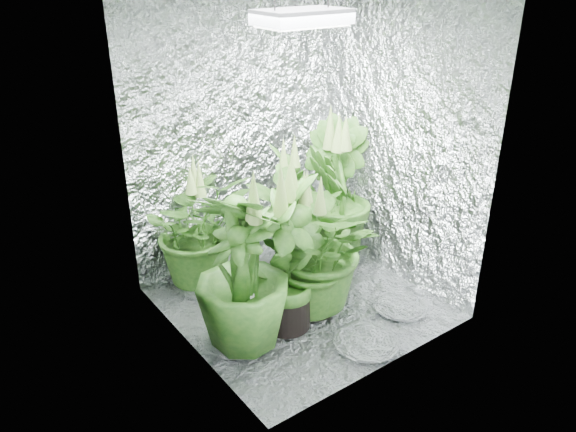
% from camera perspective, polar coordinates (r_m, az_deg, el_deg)
% --- Properties ---
extents(ground, '(1.60, 1.60, 0.00)m').
position_cam_1_polar(ground, '(3.84, 1.16, -8.77)').
color(ground, silver).
rests_on(ground, ground).
extents(walls, '(1.62, 1.62, 2.00)m').
position_cam_1_polar(walls, '(3.38, 1.30, 5.45)').
color(walls, silver).
rests_on(walls, ground).
extents(grow_lamp, '(0.50, 0.30, 0.22)m').
position_cam_1_polar(grow_lamp, '(3.21, 1.46, 19.51)').
color(grow_lamp, gray).
rests_on(grow_lamp, ceiling).
extents(plant_a, '(0.84, 0.84, 0.91)m').
position_cam_1_polar(plant_a, '(3.91, -9.22, -1.17)').
color(plant_a, black).
rests_on(plant_a, ground).
extents(plant_b, '(0.69, 0.69, 1.01)m').
position_cam_1_polar(plant_b, '(4.04, 0.35, 0.71)').
color(plant_b, black).
rests_on(plant_b, ground).
extents(plant_c, '(0.62, 0.62, 1.17)m').
position_cam_1_polar(plant_c, '(4.11, 4.73, 2.01)').
color(plant_c, black).
rests_on(plant_c, ground).
extents(plant_d, '(0.78, 0.78, 1.08)m').
position_cam_1_polar(plant_d, '(3.20, -4.67, -5.61)').
color(plant_d, black).
rests_on(plant_d, ground).
extents(plant_e, '(0.92, 0.92, 0.97)m').
position_cam_1_polar(plant_e, '(3.52, 2.95, -3.40)').
color(plant_e, black).
rests_on(plant_e, ground).
extents(plant_f, '(0.75, 0.75, 1.11)m').
position_cam_1_polar(plant_f, '(3.36, -0.15, -3.97)').
color(plant_f, black).
rests_on(plant_f, ground).
extents(circulation_fan, '(0.21, 0.34, 0.40)m').
position_cam_1_polar(circulation_fan, '(4.38, 3.47, -1.66)').
color(circulation_fan, black).
rests_on(circulation_fan, ground).
extents(plant_label, '(0.06, 0.03, 0.08)m').
position_cam_1_polar(plant_label, '(3.32, -3.45, -8.57)').
color(plant_label, white).
rests_on(plant_label, plant_d).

